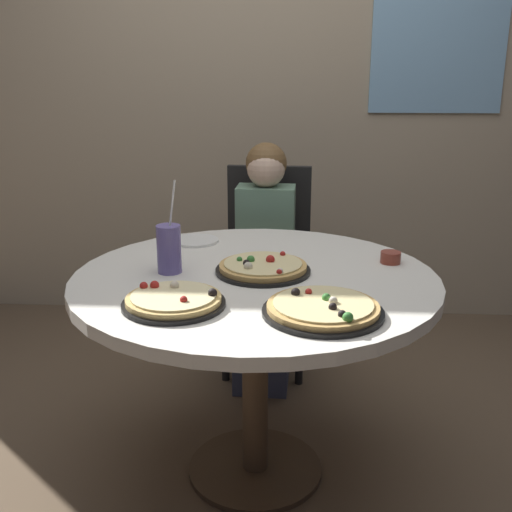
{
  "coord_description": "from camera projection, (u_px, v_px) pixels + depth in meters",
  "views": [
    {
      "loc": [
        0.11,
        -1.92,
        1.41
      ],
      "look_at": [
        0.0,
        0.05,
        0.8
      ],
      "focal_mm": 43.55,
      "sensor_mm": 36.0,
      "label": 1
    }
  ],
  "objects": [
    {
      "name": "ground_plane",
      "position": [
        255.0,
        470.0,
        2.25
      ],
      "size": [
        8.0,
        8.0,
        0.0
      ],
      "primitive_type": "plane",
      "color": "brown"
    },
    {
      "name": "soda_cup",
      "position": [
        169.0,
        249.0,
        2.04
      ],
      "size": [
        0.08,
        0.08,
        0.31
      ],
      "color": "#6659A5",
      "rests_on": "dining_table"
    },
    {
      "name": "wall_with_window",
      "position": [
        274.0,
        56.0,
        3.35
      ],
      "size": [
        5.2,
        0.14,
        2.9
      ],
      "color": "tan",
      "rests_on": "ground_plane"
    },
    {
      "name": "pizza_veggie",
      "position": [
        263.0,
        268.0,
        2.05
      ],
      "size": [
        0.32,
        0.32,
        0.05
      ],
      "color": "black",
      "rests_on": "dining_table"
    },
    {
      "name": "pizza_cheese",
      "position": [
        323.0,
        309.0,
        1.71
      ],
      "size": [
        0.34,
        0.34,
        0.05
      ],
      "color": "black",
      "rests_on": "dining_table"
    },
    {
      "name": "plate_small",
      "position": [
        195.0,
        241.0,
        2.41
      ],
      "size": [
        0.18,
        0.18,
        0.01
      ],
      "primitive_type": "cylinder",
      "color": "white",
      "rests_on": "dining_table"
    },
    {
      "name": "diner_child",
      "position": [
        264.0,
        278.0,
        2.81
      ],
      "size": [
        0.27,
        0.42,
        1.08
      ],
      "color": "#3F4766",
      "rests_on": "ground_plane"
    },
    {
      "name": "chair_wooden",
      "position": [
        267.0,
        256.0,
        2.97
      ],
      "size": [
        0.42,
        0.42,
        0.95
      ],
      "color": "black",
      "rests_on": "ground_plane"
    },
    {
      "name": "sauce_bowl",
      "position": [
        391.0,
        257.0,
        2.15
      ],
      "size": [
        0.07,
        0.07,
        0.04
      ],
      "primitive_type": "cylinder",
      "color": "brown",
      "rests_on": "dining_table"
    },
    {
      "name": "dining_table",
      "position": [
        255.0,
        303.0,
        2.06
      ],
      "size": [
        1.2,
        1.2,
        0.75
      ],
      "color": "silver",
      "rests_on": "ground_plane"
    },
    {
      "name": "pizza_pepperoni",
      "position": [
        174.0,
        300.0,
        1.77
      ],
      "size": [
        0.3,
        0.3,
        0.05
      ],
      "color": "black",
      "rests_on": "dining_table"
    }
  ]
}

